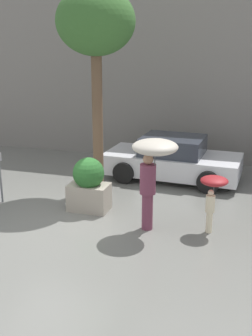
{
  "coord_description": "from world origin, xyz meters",
  "views": [
    {
      "loc": [
        4.17,
        -7.99,
        4.13
      ],
      "look_at": [
        1.22,
        1.6,
        1.05
      ],
      "focal_mm": 45.0,
      "sensor_mm": 36.0,
      "label": 1
    }
  ],
  "objects_px": {
    "parking_meter": "(0,167)",
    "person_child": "(213,189)",
    "planter_box": "(89,185)",
    "parked_car_near": "(173,160)",
    "street_tree": "(96,26)",
    "person_adult": "(153,161)"
  },
  "relations": [
    {
      "from": "planter_box",
      "to": "street_tree",
      "type": "distance_m",
      "value": 4.07
    },
    {
      "from": "parking_meter",
      "to": "person_child",
      "type": "bearing_deg",
      "value": -1.81
    },
    {
      "from": "street_tree",
      "to": "parking_meter",
      "type": "bearing_deg",
      "value": -141.49
    },
    {
      "from": "person_adult",
      "to": "parked_car_near",
      "type": "distance_m",
      "value": 3.89
    },
    {
      "from": "planter_box",
      "to": "person_adult",
      "type": "xyz_separation_m",
      "value": [
        1.78,
        -0.68,
        0.95
      ]
    },
    {
      "from": "planter_box",
      "to": "parked_car_near",
      "type": "distance_m",
      "value": 3.43
    },
    {
      "from": "planter_box",
      "to": "person_adult",
      "type": "bearing_deg",
      "value": -20.87
    },
    {
      "from": "planter_box",
      "to": "parked_car_near",
      "type": "bearing_deg",
      "value": 63.82
    },
    {
      "from": "planter_box",
      "to": "parked_car_near",
      "type": "height_order",
      "value": "planter_box"
    },
    {
      "from": "planter_box",
      "to": "parking_meter",
      "type": "xyz_separation_m",
      "value": [
        -2.38,
        -0.21,
        0.29
      ]
    },
    {
      "from": "person_child",
      "to": "person_adult",
      "type": "bearing_deg",
      "value": 135.11
    },
    {
      "from": "parking_meter",
      "to": "person_adult",
      "type": "bearing_deg",
      "value": -6.44
    },
    {
      "from": "person_adult",
      "to": "parking_meter",
      "type": "relative_size",
      "value": 1.55
    },
    {
      "from": "person_child",
      "to": "parking_meter",
      "type": "bearing_deg",
      "value": 120.32
    },
    {
      "from": "street_tree",
      "to": "parking_meter",
      "type": "height_order",
      "value": "street_tree"
    },
    {
      "from": "parking_meter",
      "to": "street_tree",
      "type": "bearing_deg",
      "value": 38.51
    },
    {
      "from": "parked_car_near",
      "to": "street_tree",
      "type": "bearing_deg",
      "value": 134.83
    },
    {
      "from": "person_child",
      "to": "street_tree",
      "type": "relative_size",
      "value": 0.24
    },
    {
      "from": "person_child",
      "to": "parked_car_near",
      "type": "height_order",
      "value": "parked_car_near"
    },
    {
      "from": "planter_box",
      "to": "person_child",
      "type": "relative_size",
      "value": 1.05
    },
    {
      "from": "street_tree",
      "to": "parking_meter",
      "type": "relative_size",
      "value": 4.04
    },
    {
      "from": "person_child",
      "to": "parked_car_near",
      "type": "distance_m",
      "value": 3.81
    }
  ]
}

